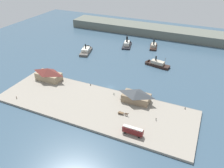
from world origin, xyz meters
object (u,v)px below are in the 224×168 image
at_px(ferry_near_quay, 154,46).
at_px(ferry_departing_north, 127,44).
at_px(pedestrian_at_waters_edge, 114,94).
at_px(ferry_outer_harbor, 155,64).
at_px(mooring_post_west, 185,108).
at_px(ferry_shed_customs_shed, 136,96).
at_px(pedestrian_walking_west, 16,97).
at_px(mooring_post_center_east, 91,85).
at_px(street_tram, 133,130).
at_px(pedestrian_near_cart, 156,119).
at_px(ferry_shed_central_terminal, 48,74).
at_px(ferry_moored_east, 87,50).
at_px(horse_cart, 123,113).

height_order(ferry_near_quay, ferry_departing_north, ferry_departing_north).
relative_size(pedestrian_at_waters_edge, ferry_outer_harbor, 0.08).
bearing_deg(pedestrian_at_waters_edge, ferry_departing_north, 105.56).
xyz_separation_m(pedestrian_at_waters_edge, ferry_near_quay, (0.58, 85.30, -0.57)).
distance_m(mooring_post_west, ferry_near_quay, 91.15).
xyz_separation_m(ferry_shed_customs_shed, pedestrian_walking_west, (-62.93, -25.55, -2.77)).
bearing_deg(mooring_post_center_east, street_tram, -37.80).
bearing_deg(pedestrian_near_cart, ferry_shed_central_terminal, 171.55).
xyz_separation_m(pedestrian_at_waters_edge, mooring_post_west, (40.06, 3.14, -0.26)).
bearing_deg(pedestrian_walking_west, mooring_post_center_east, 43.46).
relative_size(ferry_shed_central_terminal, ferry_moored_east, 0.82).
height_order(ferry_shed_customs_shed, ferry_moored_east, ferry_moored_east).
xyz_separation_m(horse_cart, pedestrian_walking_west, (-60.80, -11.37, -0.24)).
height_order(ferry_shed_central_terminal, ferry_departing_north, ferry_shed_central_terminal).
height_order(pedestrian_walking_west, pedestrian_at_waters_edge, pedestrian_at_waters_edge).
relative_size(pedestrian_walking_west, mooring_post_west, 1.68).
height_order(street_tram, mooring_post_center_east, street_tram).
relative_size(ferry_shed_customs_shed, mooring_post_west, 17.15).
bearing_deg(pedestrian_near_cart, mooring_post_center_east, 161.01).
xyz_separation_m(ferry_shed_customs_shed, street_tram, (7.20, -25.64, -1.04)).
distance_m(horse_cart, ferry_near_quay, 100.74).
relative_size(ferry_shed_central_terminal, ferry_departing_north, 0.87).
bearing_deg(pedestrian_at_waters_edge, ferry_near_quay, 89.61).
height_order(ferry_shed_central_terminal, street_tram, ferry_shed_central_terminal).
xyz_separation_m(ferry_shed_central_terminal, mooring_post_center_east, (28.01, 4.81, -3.76)).
xyz_separation_m(pedestrian_walking_west, ferry_departing_north, (27.03, 105.59, -0.44)).
bearing_deg(pedestrian_near_cart, ferry_moored_east, 140.08).
relative_size(street_tram, ferry_outer_harbor, 0.48).
relative_size(pedestrian_near_cart, ferry_departing_north, 0.08).
height_order(ferry_outer_harbor, ferry_departing_north, ferry_departing_north).
bearing_deg(horse_cart, ferry_near_quay, 96.31).
height_order(pedestrian_at_waters_edge, ferry_moored_east, ferry_moored_east).
height_order(ferry_shed_central_terminal, ferry_near_quay, ferry_shed_central_terminal).
relative_size(ferry_near_quay, ferry_outer_harbor, 0.84).
distance_m(street_tram, ferry_moored_east, 104.02).
height_order(pedestrian_at_waters_edge, ferry_outer_harbor, ferry_outer_harbor).
height_order(street_tram, ferry_outer_harbor, ferry_outer_harbor).
bearing_deg(pedestrian_at_waters_edge, mooring_post_center_east, 168.24).
distance_m(street_tram, pedestrian_near_cart, 16.01).
height_order(ferry_shed_customs_shed, pedestrian_at_waters_edge, ferry_shed_customs_shed).
xyz_separation_m(street_tram, ferry_outer_harbor, (-9.71, 76.24, -2.09)).
bearing_deg(ferry_near_quay, mooring_post_west, -64.34).
bearing_deg(ferry_departing_north, mooring_post_center_east, -86.61).
xyz_separation_m(street_tram, pedestrian_near_cart, (7.26, 14.17, -1.72)).
bearing_deg(ferry_near_quay, horse_cart, -83.69).
xyz_separation_m(ferry_shed_customs_shed, horse_cart, (-2.14, -14.18, -2.53)).
distance_m(horse_cart, mooring_post_west, 33.61).
bearing_deg(ferry_shed_central_terminal, ferry_near_quay, 61.87).
height_order(ferry_shed_customs_shed, mooring_post_west, ferry_shed_customs_shed).
xyz_separation_m(street_tram, ferry_near_quay, (-20.41, 111.58, -2.28)).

